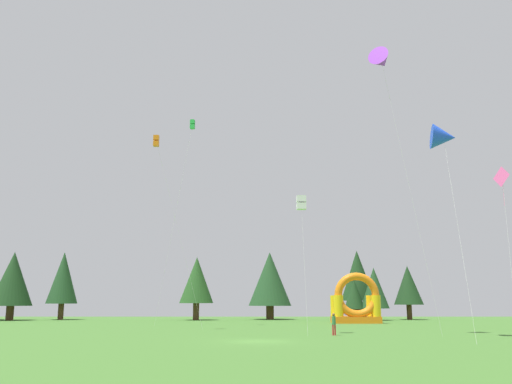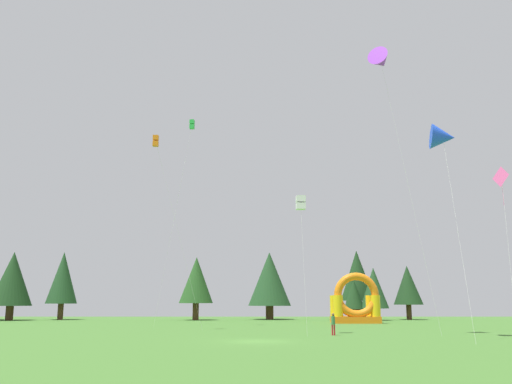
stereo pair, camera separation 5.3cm
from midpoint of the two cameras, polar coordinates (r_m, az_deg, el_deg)
ground_plane at (r=38.96m, az=-0.01°, el=-15.20°), size 120.00×120.00×0.00m
kite_pink_diamond at (r=53.11m, az=24.06°, el=1.25°), size 2.52×5.35×14.00m
kite_white_box at (r=48.49m, az=4.56°, el=-1.12°), size 0.82×3.62×11.78m
kite_purple_delta at (r=52.61m, az=12.71°, el=13.09°), size 4.64×3.48×25.24m
kite_green_box at (r=65.65m, az=-6.74°, el=6.84°), size 4.06×0.77×23.64m
kite_orange_box at (r=56.44m, az=-10.40°, el=5.14°), size 5.31×0.56×19.06m
kite_blue_delta at (r=47.54m, az=18.68°, el=5.39°), size 2.45×8.15×16.96m
person_near_camera at (r=46.12m, az=7.90°, el=-13.19°), size 0.33×0.33×1.74m
inflatable_blue_arch at (r=71.05m, az=10.17°, el=-11.46°), size 5.78×4.21×6.17m
tree_row_2 at (r=87.54m, az=-23.98°, el=-8.21°), size 5.84×5.84×9.70m
tree_row_3 at (r=87.81m, az=-19.45°, el=-8.37°), size 4.52×4.52×9.92m
tree_row_4 at (r=81.83m, az=-6.29°, el=-9.06°), size 4.93×4.93×9.04m
tree_row_5 at (r=84.07m, az=1.31°, el=-8.98°), size 6.39×6.39×9.97m
tree_row_6 at (r=82.63m, az=9.87°, el=-10.15°), size 2.31×2.31×6.08m
tree_row_7 at (r=82.02m, az=10.01°, el=-10.38°), size 2.96×2.96×5.78m
tree_row_8 at (r=85.84m, az=10.32°, el=-8.52°), size 5.10×5.10×10.27m
tree_row_9 at (r=82.22m, az=11.99°, el=-9.70°), size 4.09×4.09×7.43m
tree_row_10 at (r=86.14m, az=15.31°, el=-9.30°), size 4.29×4.29×7.88m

